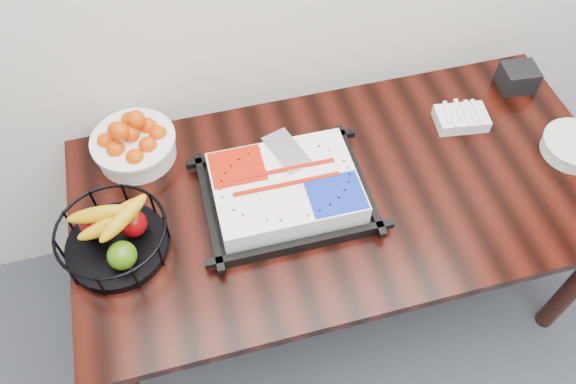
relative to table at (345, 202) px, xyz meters
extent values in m
cube|color=black|center=(0.00, 0.00, 0.07)|extent=(1.80, 0.90, 0.04)
cylinder|color=black|center=(-0.82, 0.37, -0.31)|extent=(0.07, 0.07, 0.71)
cylinder|color=black|center=(0.82, 0.37, -0.31)|extent=(0.07, 0.07, 0.71)
cube|color=black|center=(-0.21, 0.01, 0.10)|extent=(0.52, 0.41, 0.02)
cube|color=white|center=(-0.21, 0.01, 0.15)|extent=(0.46, 0.34, 0.08)
cube|color=#9F1303|center=(-0.35, 0.10, 0.19)|extent=(0.17, 0.15, 0.00)
cube|color=#0D2198|center=(-0.07, -0.08, 0.19)|extent=(0.17, 0.15, 0.00)
cube|color=silver|center=(-0.18, 0.12, 0.19)|extent=(0.14, 0.20, 0.00)
cylinder|color=white|center=(-0.66, 0.32, 0.13)|extent=(0.27, 0.27, 0.09)
cylinder|color=white|center=(-0.66, 0.32, 0.17)|extent=(0.28, 0.28, 0.01)
cylinder|color=black|center=(-0.75, -0.04, 0.10)|extent=(0.31, 0.31, 0.03)
torus|color=black|center=(-0.75, -0.04, 0.19)|extent=(0.33, 0.33, 0.01)
cylinder|color=white|center=(0.80, -0.05, 0.11)|extent=(0.21, 0.21, 0.05)
cube|color=silver|center=(0.48, 0.17, 0.11)|extent=(0.19, 0.14, 0.05)
cube|color=black|center=(0.77, 0.29, 0.13)|extent=(0.14, 0.12, 0.09)
camera|label=1|loc=(-0.47, -1.01, 1.58)|focal=35.00mm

